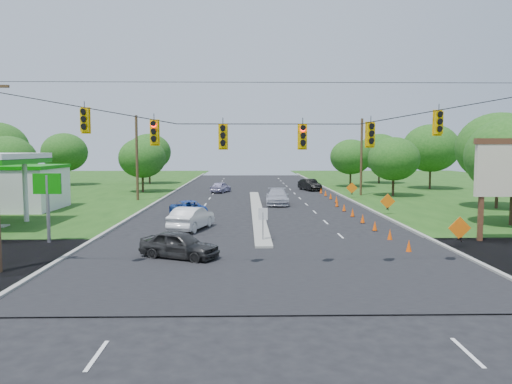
{
  "coord_description": "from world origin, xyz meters",
  "views": [
    {
      "loc": [
        -1.01,
        -22.98,
        5.53
      ],
      "look_at": [
        -0.36,
        8.23,
        2.8
      ],
      "focal_mm": 35.0,
      "sensor_mm": 36.0,
      "label": 1
    }
  ],
  "objects_px": {
    "pylon_sign": "(504,174)",
    "blue_pickup": "(187,208)",
    "black_sedan": "(179,245)",
    "white_sedan": "(191,218)"
  },
  "relations": [
    {
      "from": "white_sedan",
      "to": "black_sedan",
      "type": "bearing_deg",
      "value": 108.14
    },
    {
      "from": "blue_pickup",
      "to": "black_sedan",
      "type": "bearing_deg",
      "value": 74.98
    },
    {
      "from": "pylon_sign",
      "to": "blue_pickup",
      "type": "relative_size",
      "value": 1.25
    },
    {
      "from": "pylon_sign",
      "to": "black_sedan",
      "type": "height_order",
      "value": "pylon_sign"
    },
    {
      "from": "pylon_sign",
      "to": "blue_pickup",
      "type": "bearing_deg",
      "value": 151.09
    },
    {
      "from": "blue_pickup",
      "to": "white_sedan",
      "type": "bearing_deg",
      "value": 78.92
    },
    {
      "from": "white_sedan",
      "to": "pylon_sign",
      "type": "bearing_deg",
      "value": -177.8
    },
    {
      "from": "pylon_sign",
      "to": "blue_pickup",
      "type": "xyz_separation_m",
      "value": [
        -20.07,
        11.08,
        -3.32
      ]
    },
    {
      "from": "black_sedan",
      "to": "blue_pickup",
      "type": "xyz_separation_m",
      "value": [
        -1.4,
        15.47,
        -0.02
      ]
    },
    {
      "from": "white_sedan",
      "to": "blue_pickup",
      "type": "xyz_separation_m",
      "value": [
        -1.04,
        6.47,
        -0.11
      ]
    }
  ]
}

